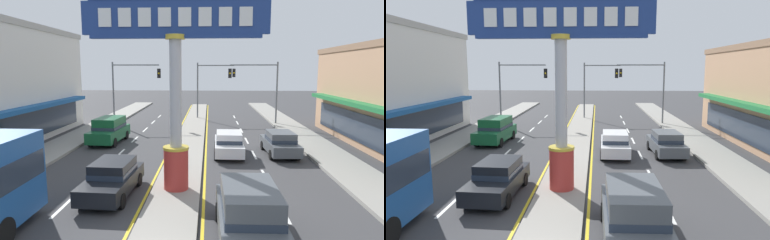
% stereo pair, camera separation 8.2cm
% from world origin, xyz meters
% --- Properties ---
extents(median_strip, '(2.17, 52.00, 0.14)m').
position_xyz_m(median_strip, '(0.00, 18.00, 0.07)').
color(median_strip, gray).
rests_on(median_strip, ground).
extents(sidewalk_left, '(2.74, 60.00, 0.18)m').
position_xyz_m(sidewalk_left, '(-9.06, 16.00, 0.09)').
color(sidewalk_left, gray).
rests_on(sidewalk_left, ground).
extents(sidewalk_right, '(2.74, 60.00, 0.18)m').
position_xyz_m(sidewalk_right, '(9.06, 16.00, 0.09)').
color(sidewalk_right, gray).
rests_on(sidewalk_right, ground).
extents(lane_markings, '(8.91, 52.00, 0.01)m').
position_xyz_m(lane_markings, '(0.00, 16.65, 0.00)').
color(lane_markings, silver).
rests_on(lane_markings, ground).
extents(district_sign, '(7.93, 1.16, 8.34)m').
position_xyz_m(district_sign, '(-0.00, 6.79, 4.94)').
color(district_sign, '#B7332D').
rests_on(district_sign, median_strip).
extents(traffic_light_left_side, '(4.86, 0.46, 6.20)m').
position_xyz_m(traffic_light_left_side, '(-6.32, 25.29, 4.25)').
color(traffic_light_left_side, slate).
rests_on(traffic_light_left_side, ground).
extents(traffic_light_right_side, '(4.86, 0.46, 6.20)m').
position_xyz_m(traffic_light_right_side, '(6.32, 25.66, 4.25)').
color(traffic_light_right_side, slate).
rests_on(traffic_light_right_side, ground).
extents(traffic_light_median_far, '(4.20, 0.46, 6.20)m').
position_xyz_m(traffic_light_median_far, '(1.66, 29.47, 4.19)').
color(traffic_light_median_far, slate).
rests_on(traffic_light_median_far, ground).
extents(suv_near_right_lane, '(2.17, 4.70, 1.90)m').
position_xyz_m(suv_near_right_lane, '(-6.03, 16.78, 0.98)').
color(suv_near_right_lane, '#14562D').
rests_on(suv_near_right_lane, ground).
extents(suv_far_right_lane, '(2.01, 4.62, 1.90)m').
position_xyz_m(suv_far_right_lane, '(2.74, 2.36, 0.98)').
color(suv_far_right_lane, '#4C5156').
rests_on(suv_far_right_lane, ground).
extents(sedan_mid_left_lane, '(2.01, 4.38, 1.53)m').
position_xyz_m(sedan_mid_left_lane, '(-2.73, 6.20, 0.79)').
color(sedan_mid_left_lane, black).
rests_on(sedan_mid_left_lane, ground).
extents(sedan_far_left_oncoming, '(1.90, 4.33, 1.53)m').
position_xyz_m(sedan_far_left_oncoming, '(2.73, 13.43, 0.79)').
color(sedan_far_left_oncoming, white).
rests_on(sedan_far_left_oncoming, ground).
extents(sedan_kerb_right, '(1.97, 4.37, 1.53)m').
position_xyz_m(sedan_kerb_right, '(6.04, 13.75, 0.79)').
color(sedan_kerb_right, '#4C5156').
rests_on(sedan_kerb_right, ground).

